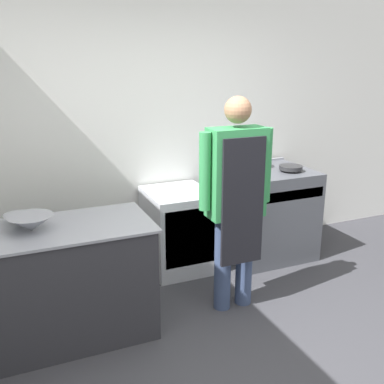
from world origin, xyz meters
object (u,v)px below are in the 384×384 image
Objects in this scene: mixing_bowl at (31,223)px; saute_pan at (291,167)px; stove at (267,213)px; fridge_unit at (178,230)px; person_cook at (236,193)px; stock_pot at (247,154)px.

mixing_bowl is 2.60m from saute_pan.
stove is at bearing 16.01° from mixing_bowl.
saute_pan is at bearing -10.39° from fridge_unit.
stove is 0.98m from fridge_unit.
stove is at bearing 44.27° from person_cook.
person_cook is (-0.83, -0.81, 0.54)m from stove.
person_cook reaches higher than saute_pan.
stock_pot reaches higher than stove.
stove is at bearing -35.44° from stock_pot.
stock_pot is 1.18× the size of saute_pan.
stock_pot is at bearing 144.56° from stove.
saute_pan reaches higher than fridge_unit.
saute_pan is at bearing -36.77° from stock_pot.
person_cook is 6.37× the size of stock_pot.
mixing_bowl is at bearing -163.99° from stove.
fridge_unit is 1.08m from person_cook.
fridge_unit is 1.68m from mixing_bowl.
stock_pot reaches higher than mixing_bowl.
fridge_unit is 1.30m from saute_pan.
saute_pan is (0.36, -0.27, -0.12)m from stock_pot.
mixing_bowl is 1.32× the size of saute_pan.
mixing_bowl is at bearing -167.88° from saute_pan.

